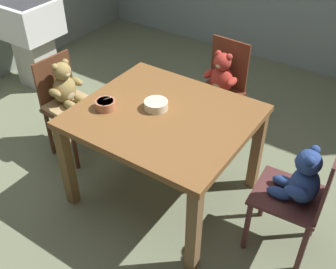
{
  "coord_description": "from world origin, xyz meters",
  "views": [
    {
      "loc": [
        1.24,
        -1.79,
        2.23
      ],
      "look_at": [
        0.0,
        0.05,
        0.52
      ],
      "focal_mm": 43.08,
      "sensor_mm": 36.0,
      "label": 1
    }
  ],
  "objects_px": {
    "porridge_bowl_terracotta_near_left": "(106,104)",
    "porridge_bowl_cream_center": "(156,105)",
    "teddy_chair_near_right": "(301,186)",
    "teddy_chair_far_center": "(220,82)",
    "sink_basin": "(31,32)",
    "teddy_chair_near_left": "(67,96)",
    "dining_table": "(164,126)"
  },
  "relations": [
    {
      "from": "porridge_bowl_cream_center",
      "to": "teddy_chair_far_center",
      "type": "bearing_deg",
      "value": 86.53
    },
    {
      "from": "teddy_chair_far_center",
      "to": "porridge_bowl_cream_center",
      "type": "xyz_separation_m",
      "value": [
        -0.05,
        -0.85,
        0.22
      ]
    },
    {
      "from": "porridge_bowl_terracotta_near_left",
      "to": "sink_basin",
      "type": "relative_size",
      "value": 0.16
    },
    {
      "from": "dining_table",
      "to": "teddy_chair_near_right",
      "type": "relative_size",
      "value": 1.28
    },
    {
      "from": "teddy_chair_far_center",
      "to": "teddy_chair_near_left",
      "type": "bearing_deg",
      "value": -42.97
    },
    {
      "from": "teddy_chair_near_right",
      "to": "sink_basin",
      "type": "bearing_deg",
      "value": -14.4
    },
    {
      "from": "teddy_chair_far_center",
      "to": "porridge_bowl_terracotta_near_left",
      "type": "xyz_separation_m",
      "value": [
        -0.33,
        -1.03,
        0.22
      ]
    },
    {
      "from": "teddy_chair_far_center",
      "to": "porridge_bowl_terracotta_near_left",
      "type": "height_order",
      "value": "teddy_chair_far_center"
    },
    {
      "from": "dining_table",
      "to": "sink_basin",
      "type": "xyz_separation_m",
      "value": [
        -2.05,
        0.62,
        -0.04
      ]
    },
    {
      "from": "dining_table",
      "to": "teddy_chair_far_center",
      "type": "bearing_deg",
      "value": 91.73
    },
    {
      "from": "porridge_bowl_terracotta_near_left",
      "to": "porridge_bowl_cream_center",
      "type": "distance_m",
      "value": 0.34
    },
    {
      "from": "porridge_bowl_terracotta_near_left",
      "to": "teddy_chair_near_left",
      "type": "bearing_deg",
      "value": 163.3
    },
    {
      "from": "teddy_chair_near_right",
      "to": "teddy_chair_near_left",
      "type": "relative_size",
      "value": 1.06
    },
    {
      "from": "teddy_chair_far_center",
      "to": "sink_basin",
      "type": "bearing_deg",
      "value": -79.72
    },
    {
      "from": "teddy_chair_far_center",
      "to": "sink_basin",
      "type": "height_order",
      "value": "sink_basin"
    },
    {
      "from": "teddy_chair_near_right",
      "to": "teddy_chair_far_center",
      "type": "height_order",
      "value": "teddy_chair_near_right"
    },
    {
      "from": "sink_basin",
      "to": "teddy_chair_near_left",
      "type": "bearing_deg",
      "value": -28.69
    },
    {
      "from": "teddy_chair_far_center",
      "to": "porridge_bowl_cream_center",
      "type": "distance_m",
      "value": 0.88
    },
    {
      "from": "porridge_bowl_cream_center",
      "to": "sink_basin",
      "type": "bearing_deg",
      "value": 163.09
    },
    {
      "from": "teddy_chair_near_right",
      "to": "porridge_bowl_terracotta_near_left",
      "type": "relative_size",
      "value": 6.14
    },
    {
      "from": "porridge_bowl_cream_center",
      "to": "teddy_chair_near_left",
      "type": "bearing_deg",
      "value": -179.02
    },
    {
      "from": "teddy_chair_far_center",
      "to": "sink_basin",
      "type": "distance_m",
      "value": 2.04
    },
    {
      "from": "teddy_chair_far_center",
      "to": "porridge_bowl_terracotta_near_left",
      "type": "bearing_deg",
      "value": -14.44
    },
    {
      "from": "dining_table",
      "to": "teddy_chair_near_left",
      "type": "bearing_deg",
      "value": 179.49
    },
    {
      "from": "dining_table",
      "to": "teddy_chair_near_right",
      "type": "height_order",
      "value": "teddy_chair_near_right"
    },
    {
      "from": "porridge_bowl_terracotta_near_left",
      "to": "sink_basin",
      "type": "xyz_separation_m",
      "value": [
        -1.69,
        0.79,
        -0.17
      ]
    },
    {
      "from": "teddy_chair_near_right",
      "to": "porridge_bowl_cream_center",
      "type": "relative_size",
      "value": 5.53
    },
    {
      "from": "dining_table",
      "to": "porridge_bowl_cream_center",
      "type": "xyz_separation_m",
      "value": [
        -0.08,
        0.02,
        0.13
      ]
    },
    {
      "from": "teddy_chair_far_center",
      "to": "porridge_bowl_terracotta_near_left",
      "type": "distance_m",
      "value": 1.11
    },
    {
      "from": "teddy_chair_far_center",
      "to": "sink_basin",
      "type": "relative_size",
      "value": 0.97
    },
    {
      "from": "teddy_chair_far_center",
      "to": "porridge_bowl_terracotta_near_left",
      "type": "relative_size",
      "value": 6.04
    },
    {
      "from": "teddy_chair_near_right",
      "to": "porridge_bowl_cream_center",
      "type": "xyz_separation_m",
      "value": [
        -1.02,
        -0.03,
        0.21
      ]
    }
  ]
}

